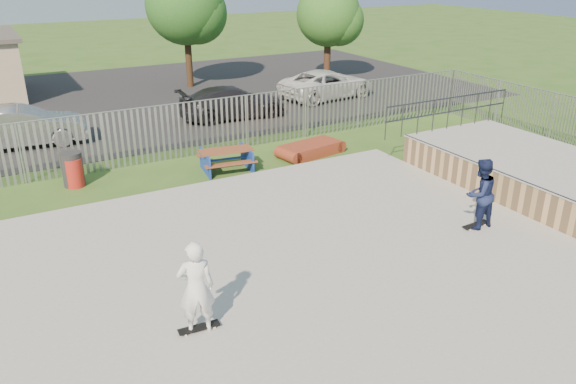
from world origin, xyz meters
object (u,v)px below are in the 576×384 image
tree_mid (185,5)px  picnic_table (226,160)px  skater_white (196,288)px  tree_right (328,14)px  funbox (311,149)px  skater_navy (480,194)px  car_white (327,84)px  car_dark (232,102)px  trash_bin_grey (73,169)px  trash_bin_red (74,173)px  car_silver (22,127)px

tree_mid → picnic_table: bearing=-104.8°
skater_white → tree_right: bearing=-114.3°
funbox → skater_navy: bearing=-95.7°
tree_right → skater_navy: 20.16m
picnic_table → car_white: (8.72, 7.32, 0.35)m
funbox → car_dark: (-0.42, 6.10, 0.50)m
trash_bin_grey → skater_white: bearing=-85.5°
funbox → tree_mid: tree_mid is taller
trash_bin_red → trash_bin_grey: (-0.01, 0.10, 0.09)m
skater_navy → skater_white: 7.97m
tree_right → skater_navy: (-7.27, -18.62, -2.63)m
picnic_table → trash_bin_grey: (-4.77, 1.08, 0.17)m
tree_mid → trash_bin_red: bearing=-123.8°
car_silver → tree_right: bearing=-68.8°
tree_right → car_silver: bearing=-163.5°
car_dark → tree_mid: tree_mid is taller
funbox → car_silver: (-9.08, 6.13, 0.57)m
trash_bin_grey → car_white: 14.87m
trash_bin_grey → tree_right: bearing=32.3°
car_dark → skater_navy: size_ratio=2.55×
car_dark → car_silver: bearing=93.3°
trash_bin_grey → tree_mid: 15.30m
picnic_table → funbox: picnic_table is taller
picnic_table → car_white: car_white is taller
car_silver → skater_navy: size_ratio=2.47×
car_white → car_dark: bearing=93.9°
picnic_table → skater_white: skater_white is taller
car_white → tree_mid: size_ratio=0.79×
skater_white → tree_mid: bearing=-95.5°
funbox → trash_bin_grey: size_ratio=2.11×
tree_mid → skater_white: 23.02m
trash_bin_grey → funbox: bearing=-7.4°
trash_bin_grey → tree_right: (15.93, 10.08, 3.18)m
trash_bin_grey → car_silver: (-0.97, 5.07, 0.24)m
car_silver → tree_mid: tree_mid is taller
trash_bin_red → skater_white: (0.70, -9.12, 0.63)m
tree_mid → car_white: bearing=-49.2°
skater_white → car_dark: bearing=-102.2°
car_white → tree_mid: bearing=32.9°
funbox → car_dark: size_ratio=0.48×
car_silver → funbox: bearing=-119.3°
car_white → tree_right: bearing=-40.4°
picnic_table → tree_right: size_ratio=0.35×
skater_navy → skater_white: same height
trash_bin_grey → car_white: (13.49, 6.25, 0.18)m
car_white → tree_mid: 8.75m
tree_mid → tree_right: size_ratio=1.17×
car_white → skater_white: (-12.77, -15.47, 0.36)m
picnic_table → trash_bin_grey: size_ratio=1.77×
trash_bin_red → car_white: bearing=25.2°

